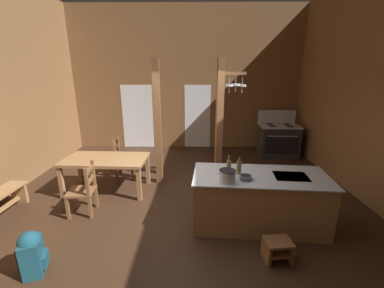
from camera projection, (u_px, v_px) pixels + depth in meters
name	position (u px, v px, depth m)	size (l,w,h in m)	color
ground_plane	(180.00, 217.00, 4.52)	(7.96, 9.08, 0.10)	#382316
wall_back	(186.00, 80.00, 7.90)	(7.96, 0.14, 4.40)	brown
glazed_door_back_left	(138.00, 117.00, 8.18)	(1.00, 0.01, 2.05)	white
glazed_panel_back_right	(197.00, 117.00, 8.17)	(0.84, 0.01, 2.05)	white
kitchen_island	(259.00, 200.00, 4.13)	(2.23, 1.13, 0.90)	#9E7044
stove_range	(278.00, 140.00, 7.52)	(1.16, 0.84, 1.32)	#262626
support_post_with_pot_rack	(221.00, 120.00, 5.35)	(0.64, 0.24, 2.75)	brown
support_post_center	(158.00, 124.00, 5.43)	(0.14, 0.14, 2.75)	brown
step_stool	(278.00, 248.00, 3.40)	(0.39, 0.32, 0.30)	brown
dining_table	(106.00, 162.00, 5.24)	(1.74, 0.97, 0.74)	#9E7044
ladderback_chair_near_window	(84.00, 190.00, 4.45)	(0.48, 0.48, 0.95)	brown
ladderback_chair_by_post	(123.00, 158.00, 6.09)	(0.45, 0.45, 0.95)	brown
backpack	(32.00, 252.00, 3.14)	(0.37, 0.38, 0.60)	#194756
stockpot_on_counter	(227.00, 176.00, 3.73)	(0.32, 0.25, 0.19)	#B7BABF
mixing_bowl_on_counter	(246.00, 178.00, 3.82)	(0.19, 0.19, 0.07)	slate
bottle_tall_on_counter	(229.00, 167.00, 3.98)	(0.07, 0.07, 0.33)	brown
bottle_short_on_counter	(239.00, 167.00, 4.02)	(0.08, 0.08, 0.28)	brown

